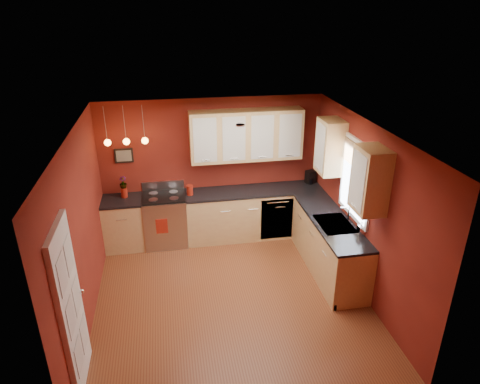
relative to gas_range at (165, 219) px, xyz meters
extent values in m
plane|color=brown|center=(0.92, -1.80, -0.48)|extent=(4.20, 4.20, 0.00)
cube|color=#EEE7CF|center=(0.92, -1.80, 2.12)|extent=(4.00, 4.20, 0.02)
cube|color=maroon|center=(0.92, 0.30, 0.82)|extent=(4.00, 0.02, 2.60)
cube|color=maroon|center=(0.92, -3.90, 0.82)|extent=(4.00, 0.02, 2.60)
cube|color=maroon|center=(-1.08, -1.80, 0.82)|extent=(0.02, 4.20, 2.60)
cube|color=maroon|center=(2.92, -1.80, 0.82)|extent=(0.02, 4.20, 2.60)
cube|color=#D6B572|center=(-0.73, 0.00, -0.03)|extent=(0.70, 0.60, 0.90)
cube|color=#D6B572|center=(1.65, 0.00, -0.03)|extent=(2.54, 0.60, 0.90)
cube|color=#D6B572|center=(2.62, -1.35, -0.03)|extent=(0.60, 2.10, 0.90)
cube|color=black|center=(-0.73, 0.00, 0.44)|extent=(0.70, 0.62, 0.04)
cube|color=black|center=(1.65, 0.00, 0.44)|extent=(2.54, 0.62, 0.04)
cube|color=black|center=(2.62, -1.35, 0.44)|extent=(0.62, 2.10, 0.04)
cube|color=#B2B2B6|center=(0.00, 0.00, -0.02)|extent=(0.76, 0.64, 0.92)
cube|color=black|center=(0.00, -0.30, 0.00)|extent=(0.55, 0.02, 0.32)
cylinder|color=#B2B2B6|center=(0.00, -0.31, 0.24)|extent=(0.60, 0.02, 0.02)
cube|color=black|center=(0.00, 0.00, 0.45)|extent=(0.76, 0.60, 0.03)
cylinder|color=gray|center=(-0.18, -0.14, 0.47)|extent=(0.16, 0.16, 0.01)
cylinder|color=gray|center=(0.18, -0.14, 0.47)|extent=(0.16, 0.16, 0.01)
cylinder|color=gray|center=(-0.18, 0.14, 0.47)|extent=(0.16, 0.16, 0.01)
cylinder|color=gray|center=(0.18, 0.14, 0.47)|extent=(0.16, 0.16, 0.01)
cube|color=#B2B2B6|center=(0.00, 0.30, 0.55)|extent=(0.76, 0.04, 0.16)
cube|color=#B2B2B6|center=(2.02, -0.29, -0.03)|extent=(0.60, 0.02, 0.80)
cube|color=gray|center=(2.62, -1.50, 0.43)|extent=(0.50, 0.70, 0.05)
cube|color=black|center=(2.62, -1.33, 0.42)|extent=(0.42, 0.30, 0.02)
cube|color=black|center=(2.62, -1.67, 0.42)|extent=(0.42, 0.30, 0.02)
cylinder|color=white|center=(2.84, -1.50, 0.60)|extent=(0.02, 0.02, 0.28)
cylinder|color=white|center=(2.77, -1.50, 0.73)|extent=(0.16, 0.02, 0.02)
cube|color=white|center=(2.90, -1.50, 1.17)|extent=(0.04, 1.02, 1.22)
cube|color=white|center=(2.89, -1.50, 1.17)|extent=(0.01, 0.90, 1.10)
cube|color=#936B49|center=(2.87, -1.50, 1.54)|extent=(0.02, 0.96, 0.36)
cube|color=white|center=(-1.05, -3.00, 0.54)|extent=(0.06, 0.82, 2.05)
cube|color=silver|center=(-1.02, -3.18, 1.12)|extent=(0.00, 0.28, 0.40)
cube|color=silver|center=(-1.02, -2.82, 1.12)|extent=(0.00, 0.28, 0.40)
cube|color=silver|center=(-1.02, -3.18, 0.57)|extent=(0.00, 0.28, 0.40)
cube|color=silver|center=(-1.02, -2.82, 0.57)|extent=(0.00, 0.28, 0.40)
cube|color=silver|center=(-1.02, -3.18, 0.02)|extent=(0.00, 0.28, 0.40)
cube|color=silver|center=(-1.02, -2.82, 0.02)|extent=(0.00, 0.28, 0.40)
sphere|color=white|center=(-0.99, -2.67, 0.52)|extent=(0.06, 0.06, 0.06)
cube|color=#D6B572|center=(1.52, 0.12, 1.47)|extent=(2.00, 0.35, 0.90)
cube|color=#D6B572|center=(2.75, -1.48, 1.47)|extent=(0.35, 1.95, 0.90)
cube|color=black|center=(-0.63, 0.28, 1.17)|extent=(0.32, 0.03, 0.26)
cylinder|color=gray|center=(-0.83, -0.05, 1.82)|extent=(0.01, 0.01, 0.60)
sphere|color=#FFA53F|center=(-0.83, -0.05, 1.52)|extent=(0.11, 0.11, 0.11)
cylinder|color=gray|center=(-0.53, -0.05, 1.82)|extent=(0.01, 0.01, 0.60)
sphere|color=#FFA53F|center=(-0.53, -0.05, 1.52)|extent=(0.11, 0.11, 0.11)
cylinder|color=gray|center=(-0.23, -0.05, 1.82)|extent=(0.01, 0.01, 0.60)
sphere|color=#FFA53F|center=(-0.23, -0.05, 1.52)|extent=(0.11, 0.11, 0.11)
cylinder|color=maroon|center=(0.47, -0.01, 0.54)|extent=(0.11, 0.11, 0.17)
cylinder|color=maroon|center=(0.47, -0.01, 0.63)|extent=(0.12, 0.12, 0.02)
cylinder|color=maroon|center=(-0.68, 0.09, 0.55)|extent=(0.11, 0.11, 0.18)
imported|color=maroon|center=(-0.68, 0.09, 0.73)|extent=(0.15, 0.15, 0.23)
cube|color=black|center=(2.77, 0.14, 0.58)|extent=(0.20, 0.18, 0.24)
cylinder|color=black|center=(2.77, 0.09, 0.52)|extent=(0.12, 0.12, 0.11)
imported|color=white|center=(2.87, -1.90, 0.57)|extent=(0.10, 0.11, 0.22)
cube|color=maroon|center=(-0.07, -0.33, 0.04)|extent=(0.20, 0.01, 0.28)
camera|label=1|loc=(0.12, -7.04, 3.64)|focal=32.00mm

